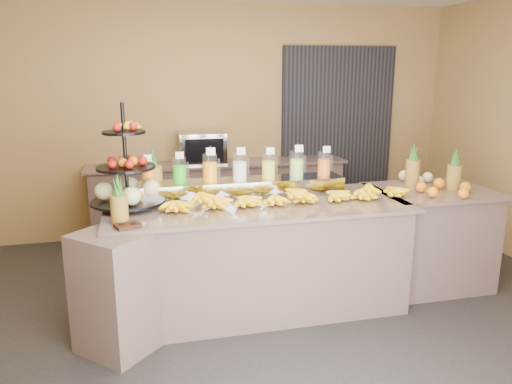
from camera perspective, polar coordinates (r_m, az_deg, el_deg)
name	(u,v)px	position (r m, az deg, el deg)	size (l,w,h in m)	color
ground	(267,322)	(4.23, 1.26, -14.65)	(6.00, 6.00, 0.00)	black
room_envelope	(266,86)	(4.52, 1.10, 12.06)	(6.04, 5.02, 2.82)	olive
buffet_counter	(246,259)	(4.24, -1.15, -7.65)	(2.75, 1.25, 0.93)	gray
right_counter	(429,237)	(5.04, 19.12, -4.84)	(1.08, 0.88, 0.93)	gray
back_ledge	(220,199)	(6.12, -4.18, -0.85)	(3.10, 0.55, 0.93)	gray
pitcher_tray	(240,188)	(4.38, -1.85, 0.47)	(1.85, 0.30, 0.15)	gray
juice_pitcher_orange_a	(148,174)	(4.25, -12.21, 2.05)	(0.11, 0.12, 0.27)	silver
juice_pitcher_green	(180,172)	(4.27, -8.73, 2.30)	(0.12, 0.12, 0.28)	silver
juice_pitcher_orange_b	(210,169)	(4.29, -5.27, 2.61)	(0.13, 0.13, 0.31)	silver
juice_pitcher_milk	(240,168)	(4.34, -1.87, 2.75)	(0.13, 0.13, 0.30)	silver
juice_pitcher_lemon	(269,167)	(4.40, 1.45, 2.86)	(0.12, 0.13, 0.29)	silver
juice_pitcher_lime	(297,165)	(4.47, 4.67, 3.05)	(0.13, 0.13, 0.31)	silver
juice_pitcher_orange_c	(324,165)	(4.56, 7.77, 3.09)	(0.12, 0.12, 0.28)	silver
banana_heap	(289,195)	(4.18, 3.84, -0.30)	(2.11, 0.19, 0.17)	yellow
fruit_stand	(132,181)	(4.14, -14.02, 1.26)	(0.60, 0.60, 0.84)	black
condiment_caddy	(128,226)	(3.65, -14.44, -3.75)	(0.17, 0.13, 0.03)	black
pineapple_left_a	(119,206)	(3.72, -15.37, -1.50)	(0.13, 0.13, 0.37)	brown
pineapple_left_b	(154,179)	(4.40, -11.61, 1.48)	(0.15, 0.15, 0.44)	brown
right_fruit_pile	(437,182)	(4.85, 20.02, 1.07)	(0.51, 0.49, 0.27)	brown
oven_warmer	(202,148)	(5.96, -6.18, 5.04)	(0.55, 0.38, 0.36)	gray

